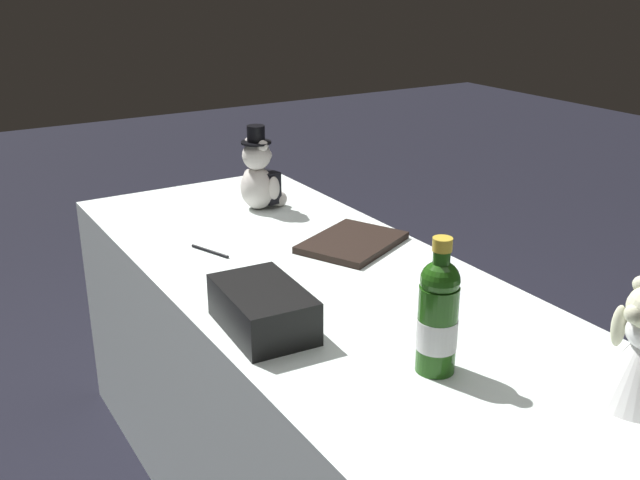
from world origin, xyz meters
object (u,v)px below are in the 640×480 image
(signing_pen, at_px, (209,251))
(guestbook, at_px, (352,242))
(teddy_bear_groom, at_px, (260,177))
(gift_case_black, at_px, (263,309))
(champagne_bottle, at_px, (438,315))

(signing_pen, bearing_deg, guestbook, -114.34)
(teddy_bear_groom, bearing_deg, gift_case_black, 153.33)
(champagne_bottle, distance_m, gift_case_black, 0.40)
(teddy_bear_groom, relative_size, signing_pen, 1.96)
(teddy_bear_groom, xyz_separation_m, signing_pen, (-0.28, 0.31, -0.10))
(champagne_bottle, xyz_separation_m, guestbook, (0.66, -0.24, -0.11))
(gift_case_black, bearing_deg, guestbook, -54.58)
(gift_case_black, distance_m, guestbook, 0.56)
(signing_pen, relative_size, gift_case_black, 0.52)
(gift_case_black, height_order, guestbook, gift_case_black)
(guestbook, bearing_deg, gift_case_black, 100.09)
(champagne_bottle, height_order, guestbook, champagne_bottle)
(signing_pen, height_order, gift_case_black, gift_case_black)
(signing_pen, xyz_separation_m, gift_case_black, (-0.49, 0.08, 0.05))
(teddy_bear_groom, distance_m, guestbook, 0.47)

